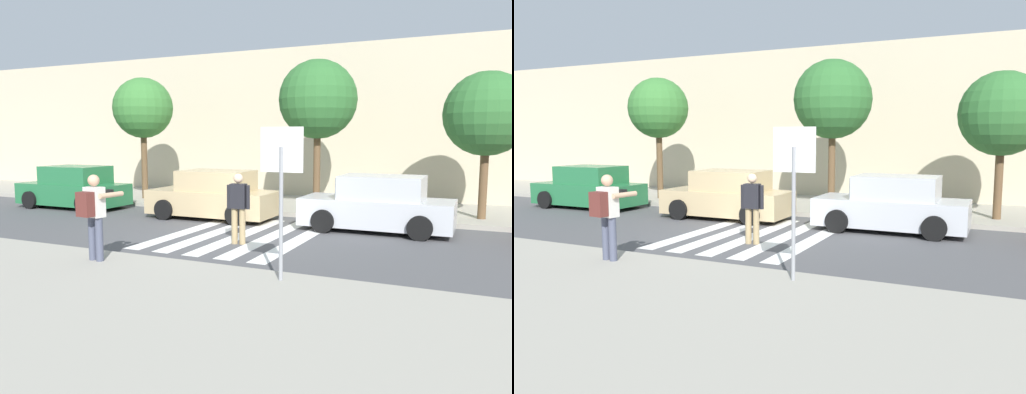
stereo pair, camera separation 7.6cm
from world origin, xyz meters
The scene contains 18 objects.
ground_plane centered at (0.00, 0.00, 0.00)m, with size 120.00×120.00×0.00m, color #4C4C4F.
sidewalk_near centered at (0.00, -6.20, 0.07)m, with size 60.00×6.00×0.14m, color #9E998C.
sidewalk_far centered at (0.00, 6.00, 0.07)m, with size 60.00×4.80×0.14m, color #9E998C.
building_facade_far centered at (0.00, 10.40, 3.16)m, with size 56.00×4.00×6.31m, color beige.
crosswalk_stripe_0 centered at (-1.60, 0.20, 0.00)m, with size 0.44×5.20×0.01m, color silver.
crosswalk_stripe_1 centered at (-0.80, 0.20, 0.00)m, with size 0.44×5.20×0.01m, color silver.
crosswalk_stripe_2 centered at (0.00, 0.20, 0.00)m, with size 0.44×5.20×0.01m, color silver.
crosswalk_stripe_3 centered at (0.80, 0.20, 0.00)m, with size 0.44×5.20×0.01m, color silver.
crosswalk_stripe_4 centered at (1.60, 0.20, 0.00)m, with size 0.44×5.20×0.01m, color silver.
stop_sign centered at (2.69, -3.71, 2.06)m, with size 0.76×0.08×2.63m.
photographer_with_backpack centered at (-1.19, -3.99, 1.17)m, with size 0.64×0.88×1.72m.
pedestrian_crossing centered at (0.41, -0.81, 0.97)m, with size 0.57×0.30×1.72m.
parked_car_green centered at (-7.95, 2.30, 0.73)m, with size 4.10×1.92×1.55m.
parked_car_tan centered at (-2.05, 2.30, 0.73)m, with size 4.10×1.92×1.55m.
parked_car_silver centered at (3.16, 2.30, 0.73)m, with size 4.10×1.92×1.55m.
street_tree_west centered at (-6.69, 4.87, 3.73)m, with size 2.38×2.38×4.81m.
street_tree_center centered at (0.55, 4.89, 3.85)m, with size 2.66×2.66×5.06m.
street_tree_east centered at (5.78, 4.90, 3.27)m, with size 2.50×2.50×4.40m.
Camera 2 is at (5.88, -11.48, 2.59)m, focal length 35.00 mm.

